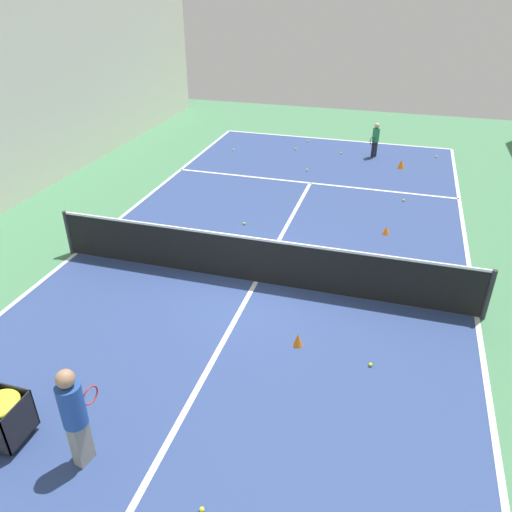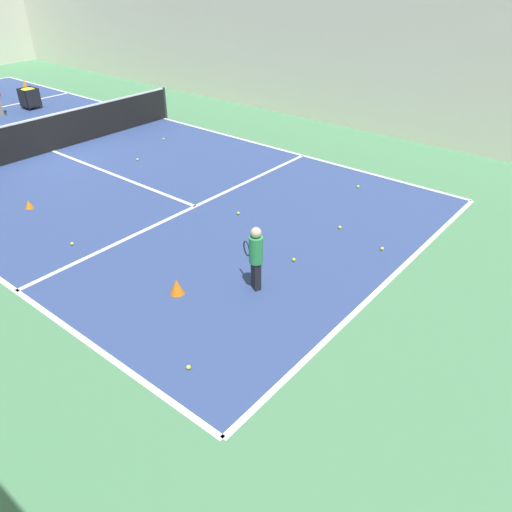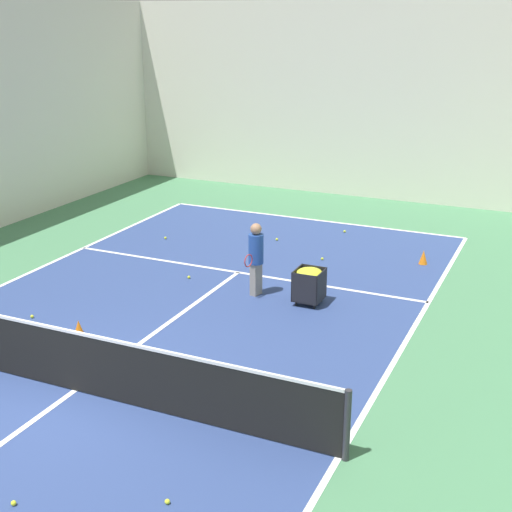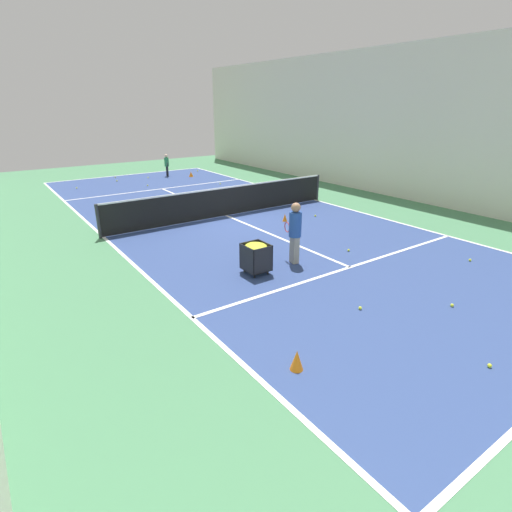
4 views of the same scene
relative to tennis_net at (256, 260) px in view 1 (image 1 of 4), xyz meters
The scene contains 26 objects.
ground_plane 0.56m from the tennis_net, ahead, with size 33.00×33.00×0.00m, color #477F56.
court_playing_area 0.56m from the tennis_net, ahead, with size 9.02×22.34×0.00m.
line_baseline_near 11.18m from the tennis_net, 90.00° to the right, with size 9.02×0.10×0.00m, color white.
line_sideline_left 4.54m from the tennis_net, behind, with size 0.10×22.34×0.00m, color white.
line_sideline_right 4.54m from the tennis_net, ahead, with size 0.10×22.34×0.00m, color white.
line_service_near 6.17m from the tennis_net, 90.00° to the right, with size 9.02×0.10×0.00m, color white.
line_centre_service 0.56m from the tennis_net, ahead, with size 0.10×12.29×0.00m, color white.
tennis_net is the anchor object (origin of this frame).
player_near_baseline 9.56m from the tennis_net, 100.28° to the right, with size 0.34×0.59×1.24m.
coach_at_net 5.15m from the tennis_net, 79.20° to the left, with size 0.38×0.68×1.62m.
ball_cart 5.50m from the tennis_net, 66.52° to the left, with size 0.58×0.62×0.78m.
training_cone_0 4.09m from the tennis_net, 128.94° to the right, with size 0.19×0.19×0.20m, color orange.
training_cone_1 2.30m from the tennis_net, 125.96° to the left, with size 0.17×0.17×0.26m, color orange.
training_cone_2 8.87m from the tennis_net, 107.89° to the right, with size 0.26×0.26×0.30m, color orange.
training_cone_3 2.96m from the tennis_net, 161.44° to the right, with size 0.22×0.22×0.30m, color orange.
tennis_ball_0 2.92m from the tennis_net, 67.19° to the right, with size 0.07×0.07×0.07m, color yellow.
tennis_ball_3 10.62m from the tennis_net, 84.80° to the right, with size 0.07×0.07×0.07m, color yellow.
tennis_ball_4 10.71m from the tennis_net, 111.49° to the right, with size 0.07×0.07×0.07m, color yellow.
tennis_ball_5 5.39m from the tennis_net, 99.26° to the left, with size 0.07×0.07×0.07m, color yellow.
tennis_ball_7 9.50m from the tennis_net, 82.64° to the right, with size 0.07×0.07×0.07m, color yellow.
tennis_ball_8 3.43m from the tennis_net, 32.62° to the right, with size 0.07×0.07×0.07m, color yellow.
tennis_ball_9 6.24m from the tennis_net, 118.07° to the right, with size 0.07×0.07×0.07m, color yellow.
tennis_ball_10 9.44m from the tennis_net, 93.20° to the right, with size 0.07×0.07×0.07m, color yellow.
tennis_ball_11 3.36m from the tennis_net, 142.67° to the left, with size 0.07×0.07×0.07m, color yellow.
tennis_ball_12 7.25m from the tennis_net, 87.40° to the right, with size 0.07×0.07×0.07m, color yellow.
tennis_ball_14 9.29m from the tennis_net, 68.24° to the right, with size 0.07×0.07×0.07m, color yellow.
Camera 1 is at (-2.60, 8.79, 5.85)m, focal length 35.00 mm.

